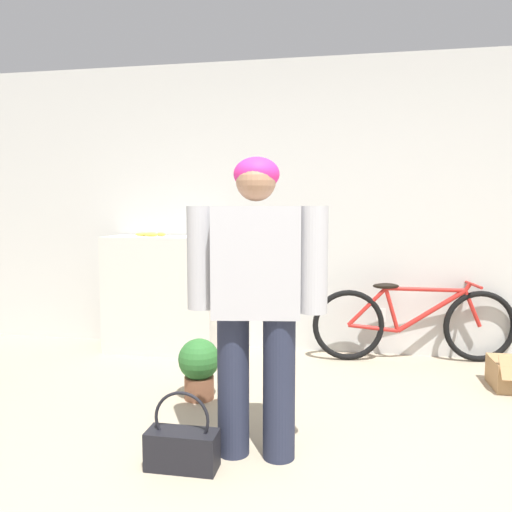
% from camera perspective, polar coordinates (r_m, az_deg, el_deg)
% --- Properties ---
extents(wall_back, '(8.00, 0.07, 2.60)m').
position_cam_1_polar(wall_back, '(4.50, 7.33, 5.52)').
color(wall_back, silver).
rests_on(wall_back, ground_plane).
extents(side_shelf, '(1.00, 0.44, 1.04)m').
position_cam_1_polar(side_shelf, '(4.60, -10.62, -4.28)').
color(side_shelf, beige).
rests_on(side_shelf, ground_plane).
extents(person, '(0.72, 0.30, 1.55)m').
position_cam_1_polar(person, '(2.54, 0.00, -3.83)').
color(person, '#23283D').
rests_on(person, ground_plane).
extents(bicycle, '(1.70, 0.46, 0.68)m').
position_cam_1_polar(bicycle, '(4.45, 17.55, -7.30)').
color(bicycle, black).
rests_on(bicycle, ground_plane).
extents(banana, '(0.30, 0.08, 0.04)m').
position_cam_1_polar(banana, '(4.56, -11.93, 2.45)').
color(banana, '#EAD64C').
rests_on(banana, side_shelf).
extents(handbag, '(0.36, 0.15, 0.40)m').
position_cam_1_polar(handbag, '(2.68, -8.44, -20.73)').
color(handbag, black).
rests_on(handbag, ground_plane).
extents(potted_plant, '(0.28, 0.28, 0.41)m').
position_cam_1_polar(potted_plant, '(3.48, -6.53, -12.32)').
color(potted_plant, brown).
rests_on(potted_plant, ground_plane).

